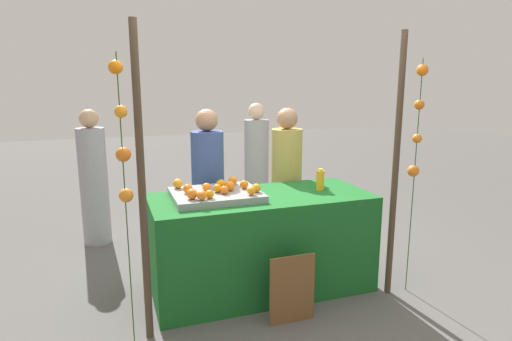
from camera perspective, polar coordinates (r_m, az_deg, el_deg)
The scene contains 27 objects.
ground_plane at distance 4.23m, azimuth 0.69°, elevation -15.18°, with size 24.00×24.00×0.00m, color #565451.
stall_counter at distance 4.05m, azimuth 0.71°, elevation -9.48°, with size 1.99×0.85×0.90m, color #196023.
orange_tray at distance 3.82m, azimuth -5.30°, elevation -3.22°, with size 0.76×0.61×0.06m, color gray.
orange_0 at distance 3.59m, azimuth -6.16°, elevation -3.12°, with size 0.07×0.07×0.07m, color orange.
orange_1 at distance 4.04m, azimuth -3.07°, elevation -1.34°, with size 0.08×0.08×0.08m, color orange.
orange_2 at distance 3.77m, azimuth 0.06°, elevation -2.32°, with size 0.08×0.08×0.08m, color orange.
orange_3 at distance 3.68m, azimuth -0.60°, elevation -2.71°, with size 0.07×0.07×0.07m, color orange.
orange_4 at distance 3.96m, azimuth -10.30°, elevation -1.72°, with size 0.09×0.09×0.09m, color orange.
orange_5 at distance 3.55m, azimuth -7.17°, elevation -3.28°, with size 0.08×0.08×0.08m, color orange.
orange_6 at distance 3.78m, azimuth -9.00°, elevation -2.39°, with size 0.08×0.08×0.08m, color orange.
orange_7 at distance 3.88m, azimuth -4.62°, elevation -1.85°, with size 0.09×0.09×0.09m, color orange.
orange_8 at distance 3.78m, azimuth -5.12°, elevation -2.36°, with size 0.07×0.07×0.07m, color orange.
orange_9 at distance 3.72m, azimuth -4.18°, elevation -2.57°, with size 0.07×0.07×0.07m, color orange.
orange_10 at distance 3.82m, azimuth -3.48°, elevation -2.05°, with size 0.09×0.09×0.09m, color orange.
orange_11 at distance 3.58m, azimuth -8.45°, elevation -3.09°, with size 0.09×0.09×0.09m, color orange.
orange_12 at distance 3.82m, azimuth -6.56°, elevation -2.20°, with size 0.08×0.08×0.08m, color orange.
orange_13 at distance 3.90m, azimuth -1.58°, elevation -1.86°, with size 0.08×0.08×0.08m, color orange.
juice_bottle at distance 4.13m, azimuth 8.48°, elevation -1.24°, with size 0.08×0.08×0.20m.
chalkboard_sign at distance 3.59m, azimuth 4.74°, elevation -15.41°, with size 0.38×0.03×0.58m.
vendor_left at distance 4.47m, azimuth -6.31°, elevation -3.24°, with size 0.33×0.33×1.65m.
vendor_right at distance 4.69m, azimuth 4.00°, elevation -2.49°, with size 0.33×0.33×1.64m.
crowd_person_0 at distance 5.80m, azimuth 0.05°, elevation 0.27°, with size 0.33×0.33×1.63m.
crowd_person_1 at distance 5.44m, azimuth -20.62°, elevation -1.45°, with size 0.32×0.32×1.60m.
canopy_post_left at distance 3.18m, azimuth -14.82°, elevation -2.36°, with size 0.06×0.06×2.33m, color #473828.
canopy_post_right at distance 3.95m, azimuth 17.94°, elevation 0.19°, with size 0.06×0.06×2.33m, color #473828.
garland_strand_left at distance 3.07m, azimuth -17.27°, elevation 3.76°, with size 0.11×0.11×2.11m.
garland_strand_right at distance 4.00m, azimuth 20.56°, elevation 5.60°, with size 0.11×0.10×2.11m.
Camera 1 is at (-1.28, -3.55, 1.92)m, focal length 30.30 mm.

